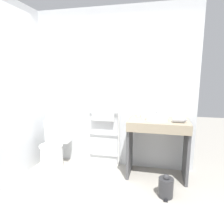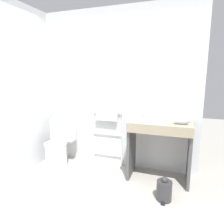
{
  "view_description": "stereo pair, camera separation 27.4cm",
  "coord_description": "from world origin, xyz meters",
  "px_view_note": "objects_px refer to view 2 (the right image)",
  "views": [
    {
      "loc": [
        0.78,
        -1.75,
        1.56
      ],
      "look_at": [
        0.17,
        0.87,
        1.05
      ],
      "focal_mm": 32.0,
      "sensor_mm": 36.0,
      "label": 1
    },
    {
      "loc": [
        1.05,
        -1.68,
        1.56
      ],
      "look_at": [
        0.17,
        0.87,
        1.05
      ],
      "focal_mm": 32.0,
      "sensor_mm": 36.0,
      "label": 2
    }
  ],
  "objects_px": {
    "sink_basin": "(159,119)",
    "cup_near_wall": "(141,114)",
    "towel_radiator": "(107,125)",
    "toilet": "(59,146)",
    "trash_bin": "(164,190)",
    "hair_dryer": "(181,121)",
    "cup_near_edge": "(146,115)"
  },
  "relations": [
    {
      "from": "hair_dryer",
      "to": "trash_bin",
      "type": "bearing_deg",
      "value": -109.57
    },
    {
      "from": "toilet",
      "to": "cup_near_wall",
      "type": "height_order",
      "value": "cup_near_wall"
    },
    {
      "from": "hair_dryer",
      "to": "towel_radiator",
      "type": "bearing_deg",
      "value": 165.18
    },
    {
      "from": "trash_bin",
      "to": "cup_near_edge",
      "type": "bearing_deg",
      "value": 119.76
    },
    {
      "from": "cup_near_wall",
      "to": "cup_near_edge",
      "type": "xyz_separation_m",
      "value": [
        0.07,
        -0.05,
        -0.0
      ]
    },
    {
      "from": "towel_radiator",
      "to": "cup_near_wall",
      "type": "height_order",
      "value": "cup_near_wall"
    },
    {
      "from": "sink_basin",
      "to": "towel_radiator",
      "type": "bearing_deg",
      "value": 164.55
    },
    {
      "from": "toilet",
      "to": "hair_dryer",
      "type": "height_order",
      "value": "hair_dryer"
    },
    {
      "from": "trash_bin",
      "to": "towel_radiator",
      "type": "bearing_deg",
      "value": 144.44
    },
    {
      "from": "cup_near_edge",
      "to": "trash_bin",
      "type": "xyz_separation_m",
      "value": [
        0.37,
        -0.65,
        -0.81
      ]
    },
    {
      "from": "sink_basin",
      "to": "trash_bin",
      "type": "height_order",
      "value": "sink_basin"
    },
    {
      "from": "cup_near_edge",
      "to": "hair_dryer",
      "type": "height_order",
      "value": "cup_near_edge"
    },
    {
      "from": "hair_dryer",
      "to": "trash_bin",
      "type": "relative_size",
      "value": 0.68
    },
    {
      "from": "cup_near_wall",
      "to": "trash_bin",
      "type": "bearing_deg",
      "value": -57.67
    },
    {
      "from": "cup_near_wall",
      "to": "cup_near_edge",
      "type": "relative_size",
      "value": 1.09
    },
    {
      "from": "cup_near_wall",
      "to": "sink_basin",
      "type": "bearing_deg",
      "value": -35.05
    },
    {
      "from": "sink_basin",
      "to": "cup_near_wall",
      "type": "xyz_separation_m",
      "value": [
        -0.29,
        0.2,
        0.02
      ]
    },
    {
      "from": "toilet",
      "to": "trash_bin",
      "type": "distance_m",
      "value": 1.87
    },
    {
      "from": "towel_radiator",
      "to": "cup_near_wall",
      "type": "relative_size",
      "value": 9.56
    },
    {
      "from": "toilet",
      "to": "trash_bin",
      "type": "bearing_deg",
      "value": -13.16
    },
    {
      "from": "toilet",
      "to": "cup_near_edge",
      "type": "relative_size",
      "value": 8.54
    },
    {
      "from": "toilet",
      "to": "trash_bin",
      "type": "height_order",
      "value": "toilet"
    },
    {
      "from": "trash_bin",
      "to": "cup_near_wall",
      "type": "bearing_deg",
      "value": 122.33
    },
    {
      "from": "toilet",
      "to": "cup_near_edge",
      "type": "bearing_deg",
      "value": 8.79
    },
    {
      "from": "sink_basin",
      "to": "toilet",
      "type": "bearing_deg",
      "value": -177.4
    },
    {
      "from": "sink_basin",
      "to": "cup_near_edge",
      "type": "height_order",
      "value": "cup_near_edge"
    },
    {
      "from": "cup_near_wall",
      "to": "hair_dryer",
      "type": "height_order",
      "value": "cup_near_wall"
    },
    {
      "from": "sink_basin",
      "to": "trash_bin",
      "type": "bearing_deg",
      "value": -72.71
    },
    {
      "from": "cup_near_wall",
      "to": "trash_bin",
      "type": "xyz_separation_m",
      "value": [
        0.44,
        -0.7,
        -0.81
      ]
    },
    {
      "from": "towel_radiator",
      "to": "hair_dryer",
      "type": "relative_size",
      "value": 4.62
    },
    {
      "from": "toilet",
      "to": "sink_basin",
      "type": "height_order",
      "value": "sink_basin"
    },
    {
      "from": "cup_near_wall",
      "to": "cup_near_edge",
      "type": "bearing_deg",
      "value": -36.36
    }
  ]
}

